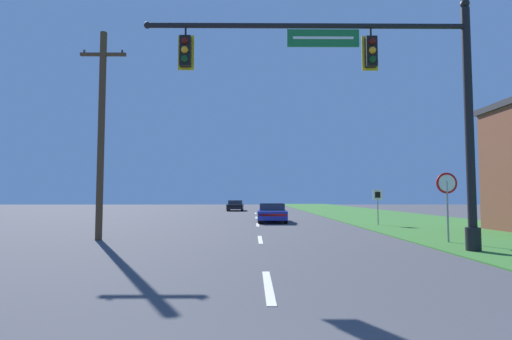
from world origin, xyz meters
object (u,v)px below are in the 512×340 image
at_px(signal_mast, 387,94).
at_px(far_car, 235,206).
at_px(stop_sign, 447,191).
at_px(car_ahead, 272,213).
at_px(route_sign_post, 378,199).
at_px(utility_pole_near, 101,131).

height_order(signal_mast, far_car, signal_mast).
relative_size(far_car, stop_sign, 1.84).
relative_size(car_ahead, stop_sign, 1.85).
bearing_deg(far_car, signal_mast, -79.90).
height_order(route_sign_post, utility_pole_near, utility_pole_near).
bearing_deg(car_ahead, utility_pole_near, -123.75).
bearing_deg(stop_sign, route_sign_post, 88.74).
bearing_deg(car_ahead, route_sign_post, -28.92).
relative_size(signal_mast, car_ahead, 2.23).
xyz_separation_m(car_ahead, utility_pole_near, (-7.22, -10.80, 3.65)).
height_order(car_ahead, route_sign_post, route_sign_post).
distance_m(car_ahead, utility_pole_near, 13.49).
bearing_deg(stop_sign, utility_pole_near, 175.03).
distance_m(stop_sign, route_sign_post, 8.65).
distance_m(stop_sign, utility_pole_near, 13.25).
bearing_deg(signal_mast, utility_pole_near, 161.44).
relative_size(signal_mast, stop_sign, 4.12).
xyz_separation_m(far_car, route_sign_post, (9.26, -23.78, 0.92)).
distance_m(signal_mast, far_car, 35.48).
distance_m(car_ahead, far_car, 20.75).
relative_size(far_car, utility_pole_near, 0.56).
bearing_deg(route_sign_post, car_ahead, 151.08).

